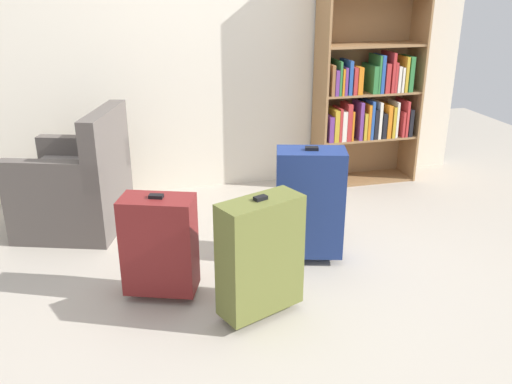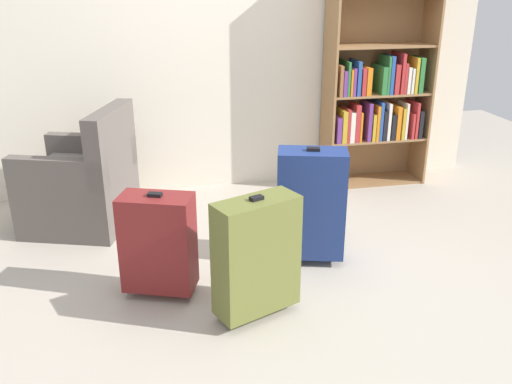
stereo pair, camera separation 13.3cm
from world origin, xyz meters
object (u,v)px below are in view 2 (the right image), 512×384
object	(u,v)px
suitcase_olive	(257,256)
suitcase_dark_red	(158,243)
armchair	(83,185)
suitcase_navy_blue	(311,204)
mug	(146,221)
bookshelf	(376,83)

from	to	relation	value
suitcase_olive	suitcase_dark_red	distance (m)	0.61
armchair	suitcase_navy_blue	bearing A→B (deg)	-30.92
mug	armchair	bearing A→B (deg)	162.09
suitcase_dark_red	suitcase_olive	bearing A→B (deg)	-33.72
mug	suitcase_dark_red	bearing A→B (deg)	-86.08
bookshelf	armchair	bearing A→B (deg)	-169.61
bookshelf	suitcase_navy_blue	world-z (taller)	bookshelf
armchair	suitcase_olive	size ratio (longest dim) A/B	1.26
suitcase_navy_blue	suitcase_dark_red	bearing A→B (deg)	-167.41
suitcase_olive	suitcase_dark_red	size ratio (longest dim) A/B	1.11
suitcase_navy_blue	suitcase_dark_red	xyz separation A→B (m)	(-0.98, -0.22, -0.07)
armchair	suitcase_dark_red	size ratio (longest dim) A/B	1.40
armchair	mug	distance (m)	0.53
bookshelf	armchair	distance (m)	2.58
suitcase_dark_red	mug	bearing A→B (deg)	93.92
suitcase_navy_blue	suitcase_dark_red	distance (m)	1.01
bookshelf	suitcase_dark_red	distance (m)	2.58
mug	suitcase_navy_blue	bearing A→B (deg)	-35.50
suitcase_olive	suitcase_dark_red	bearing A→B (deg)	146.28
bookshelf	suitcase_olive	distance (m)	2.46
bookshelf	suitcase_dark_red	xyz separation A→B (m)	(-1.97, -1.56, -0.56)
mug	suitcase_navy_blue	world-z (taller)	suitcase_navy_blue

